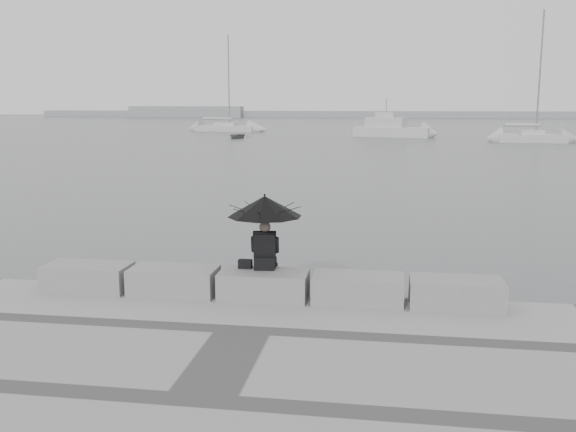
% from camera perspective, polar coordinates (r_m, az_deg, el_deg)
% --- Properties ---
extents(ground, '(360.00, 360.00, 0.00)m').
position_cam_1_polar(ground, '(12.35, -1.74, -8.91)').
color(ground, '#494C4E').
rests_on(ground, ground).
extents(stone_block_far_left, '(1.60, 0.80, 0.50)m').
position_cam_1_polar(stone_block_far_left, '(12.77, -17.38, -5.22)').
color(stone_block_far_left, slate).
rests_on(stone_block_far_left, promenade).
extents(stone_block_left, '(1.60, 0.80, 0.50)m').
position_cam_1_polar(stone_block_left, '(12.13, -10.11, -5.71)').
color(stone_block_left, slate).
rests_on(stone_block_left, promenade).
extents(stone_block_centre, '(1.60, 0.80, 0.50)m').
position_cam_1_polar(stone_block_centre, '(11.70, -2.16, -6.14)').
color(stone_block_centre, slate).
rests_on(stone_block_centre, promenade).
extents(stone_block_right, '(1.60, 0.80, 0.50)m').
position_cam_1_polar(stone_block_right, '(11.51, 6.23, -6.47)').
color(stone_block_right, slate).
rests_on(stone_block_right, promenade).
extents(stone_block_far_right, '(1.60, 0.80, 0.50)m').
position_cam_1_polar(stone_block_far_right, '(11.57, 14.73, -6.66)').
color(stone_block_far_right, slate).
rests_on(stone_block_far_right, promenade).
extents(seated_person, '(1.36, 1.36, 1.39)m').
position_cam_1_polar(seated_person, '(11.62, -2.09, 0.27)').
color(seated_person, black).
rests_on(seated_person, stone_block_centre).
extents(bag, '(0.25, 0.14, 0.16)m').
position_cam_1_polar(bag, '(11.87, -3.82, -4.27)').
color(bag, black).
rests_on(bag, stone_block_centre).
extents(distant_landmass, '(180.00, 8.00, 2.80)m').
position_cam_1_polar(distant_landmass, '(166.33, 5.27, 9.03)').
color(distant_landmass, gray).
rests_on(distant_landmass, ground).
extents(sailboat_left, '(8.82, 3.93, 12.90)m').
position_cam_1_polar(sailboat_left, '(88.88, -5.54, 7.83)').
color(sailboat_left, '#BCBCBE').
rests_on(sailboat_left, ground).
extents(sailboat_right, '(6.54, 2.47, 12.90)m').
position_cam_1_polar(sailboat_right, '(69.00, 20.82, 6.59)').
color(sailboat_right, '#BCBCBE').
rests_on(sailboat_right, ground).
extents(motor_cruiser, '(9.21, 5.30, 4.50)m').
position_cam_1_polar(motor_cruiser, '(75.46, 9.33, 7.63)').
color(motor_cruiser, '#BCBCBE').
rests_on(motor_cruiser, ground).
extents(dinghy, '(3.42, 1.81, 0.55)m').
position_cam_1_polar(dinghy, '(72.25, -4.57, 7.14)').
color(dinghy, gray).
rests_on(dinghy, ground).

